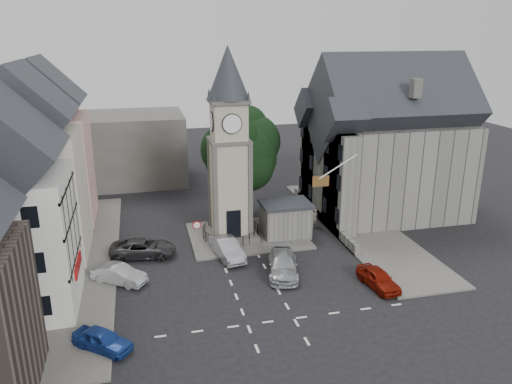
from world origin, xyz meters
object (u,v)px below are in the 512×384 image
object	(u,v)px
car_west_blue	(102,340)
pedestrian	(315,218)
stone_shelter	(285,219)
car_east_red	(378,278)
clock_tower	(229,147)

from	to	relation	value
car_west_blue	pedestrian	world-z (taller)	pedestrian
pedestrian	stone_shelter	bearing A→B (deg)	20.15
car_east_red	stone_shelter	bearing A→B (deg)	101.50
stone_shelter	pedestrian	bearing A→B (deg)	21.66
car_west_blue	stone_shelter	bearing A→B (deg)	-9.19
clock_tower	car_east_red	distance (m)	15.77
clock_tower	car_west_blue	bearing A→B (deg)	-125.63
car_east_red	pedestrian	size ratio (longest dim) A/B	2.23
clock_tower	pedestrian	size ratio (longest dim) A/B	9.20
stone_shelter	car_east_red	world-z (taller)	stone_shelter
car_west_blue	pedestrian	xyz separation A→B (m)	(18.03, 14.77, 0.26)
pedestrian	car_west_blue	bearing A→B (deg)	37.81
clock_tower	car_west_blue	world-z (taller)	clock_tower
clock_tower	stone_shelter	bearing A→B (deg)	-5.84
stone_shelter	car_west_blue	xyz separation A→B (m)	(-14.83, -13.50, -0.93)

